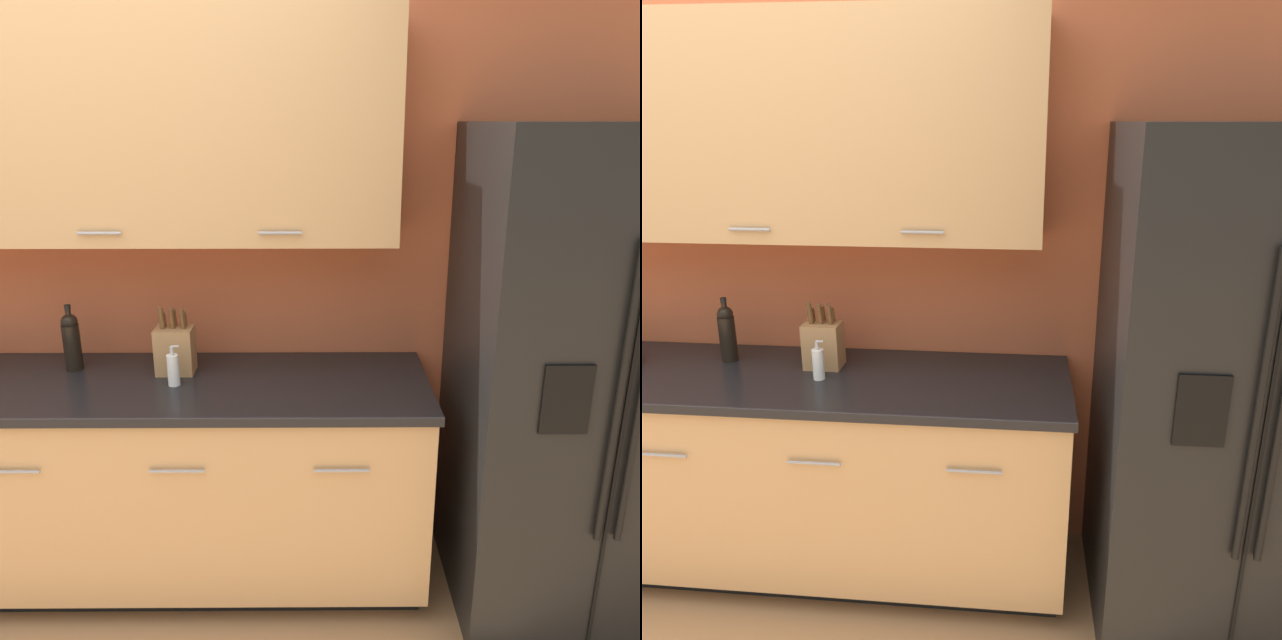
% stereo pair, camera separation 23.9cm
% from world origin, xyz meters
% --- Properties ---
extents(wall_back, '(10.00, 0.39, 2.60)m').
position_xyz_m(wall_back, '(0.07, 1.31, 1.47)').
color(wall_back, '#BC5B38').
rests_on(wall_back, ground_plane).
extents(counter_unit, '(2.47, 0.64, 0.91)m').
position_xyz_m(counter_unit, '(0.22, 1.03, 0.46)').
color(counter_unit, black).
rests_on(counter_unit, ground_plane).
extents(refrigerator, '(0.88, 0.79, 1.89)m').
position_xyz_m(refrigerator, '(2.02, 0.95, 0.95)').
color(refrigerator, black).
rests_on(refrigerator, ground_plane).
extents(knife_block, '(0.15, 0.12, 0.29)m').
position_xyz_m(knife_block, '(0.45, 1.11, 1.02)').
color(knife_block, '#A87A4C').
rests_on(knife_block, counter_unit).
extents(wine_bottle, '(0.07, 0.07, 0.28)m').
position_xyz_m(wine_bottle, '(0.02, 1.15, 1.04)').
color(wine_bottle, black).
rests_on(wine_bottle, counter_unit).
extents(soap_dispenser, '(0.05, 0.05, 0.16)m').
position_xyz_m(soap_dispenser, '(0.46, 0.98, 0.98)').
color(soap_dispenser, white).
rests_on(soap_dispenser, counter_unit).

